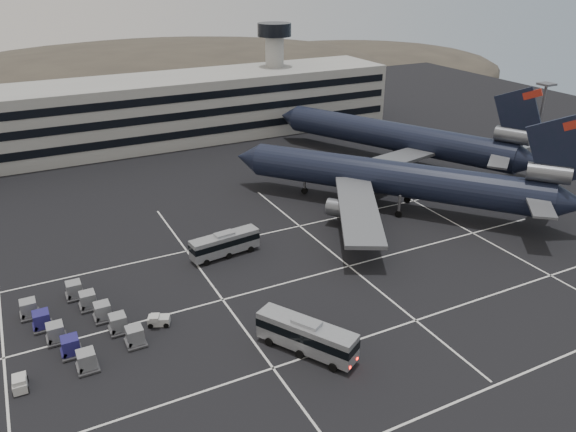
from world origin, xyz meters
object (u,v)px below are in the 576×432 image
Objects in this scene: trijet_main at (396,178)px; bus_far at (225,243)px; uld_cluster at (80,322)px; tug_a at (20,384)px; bus_near at (306,335)px.

bus_far is at bearing 145.27° from trijet_main.
uld_cluster is (-20.50, -8.83, -0.91)m from bus_far.
trijet_main is 4.72× the size of bus_far.
uld_cluster is at bearing 49.80° from tug_a.
uld_cluster is (-51.25, -11.46, -4.25)m from trijet_main.
bus_near is 27.99m from tug_a.
bus_far is 22.34m from uld_cluster.
trijet_main is at bearing 9.80° from bus_near.
tug_a is (-57.84, -18.77, -4.59)m from trijet_main.
tug_a is (-26.94, 7.44, -1.46)m from bus_near.
bus_near reaches higher than uld_cluster.
bus_near is 1.07× the size of bus_far.
trijet_main is 52.69m from uld_cluster.
trijet_main reaches higher than bus_far.
bus_near is at bearing -35.92° from uld_cluster.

